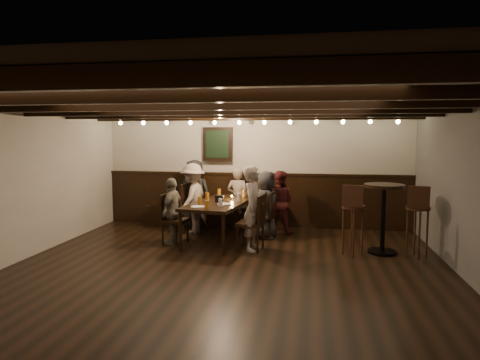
% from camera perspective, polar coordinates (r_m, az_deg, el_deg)
% --- Properties ---
extents(room, '(7.00, 7.00, 7.00)m').
position_cam_1_polar(room, '(7.92, -1.16, -0.30)').
color(room, black).
rests_on(room, ground).
extents(dining_table, '(1.13, 2.05, 0.73)m').
position_cam_1_polar(dining_table, '(7.85, -2.62, -3.31)').
color(dining_table, black).
rests_on(dining_table, floor).
extents(chair_left_near, '(0.50, 0.50, 0.98)m').
position_cam_1_polar(chair_left_near, '(8.59, -6.12, -5.04)').
color(chair_left_near, black).
rests_on(chair_left_near, floor).
extents(chair_left_far, '(0.46, 0.46, 0.90)m').
position_cam_1_polar(chair_left_far, '(7.80, -8.75, -6.41)').
color(chair_left_far, black).
rests_on(chair_left_far, floor).
extents(chair_right_near, '(0.45, 0.45, 0.88)m').
position_cam_1_polar(chair_right_near, '(8.15, 3.26, -5.86)').
color(chair_right_near, black).
rests_on(chair_right_near, floor).
extents(chair_right_far, '(0.49, 0.49, 0.95)m').
position_cam_1_polar(chair_right_far, '(7.29, 1.54, -7.09)').
color(chair_right_far, black).
rests_on(chair_right_far, floor).
extents(person_bench_left, '(0.76, 0.55, 1.43)m').
position_cam_1_polar(person_bench_left, '(9.00, -6.06, -1.84)').
color(person_bench_left, black).
rests_on(person_bench_left, floor).
extents(person_bench_centre, '(0.50, 0.37, 1.28)m').
position_cam_1_polar(person_bench_centre, '(8.84, -0.30, -2.47)').
color(person_bench_centre, gray).
rests_on(person_bench_centre, floor).
extents(person_bench_right, '(0.67, 0.55, 1.25)m').
position_cam_1_polar(person_bench_right, '(8.47, 5.21, -2.96)').
color(person_bench_right, '#581E20').
rests_on(person_bench_right, floor).
extents(person_left_near, '(0.63, 0.96, 1.39)m').
position_cam_1_polar(person_left_near, '(8.54, -6.33, -2.43)').
color(person_left_near, '#A09187').
rests_on(person_left_near, floor).
extents(person_left_far, '(0.38, 0.73, 1.19)m').
position_cam_1_polar(person_left_far, '(7.75, -9.00, -4.08)').
color(person_left_far, gray).
rests_on(person_left_far, floor).
extents(person_right_near, '(0.48, 0.67, 1.27)m').
position_cam_1_polar(person_right_near, '(8.07, 3.49, -3.31)').
color(person_right_near, '#2B2B2D').
rests_on(person_right_near, floor).
extents(person_right_far, '(0.41, 0.56, 1.43)m').
position_cam_1_polar(person_right_far, '(7.20, 1.78, -3.79)').
color(person_right_far, '#A4968A').
rests_on(person_right_far, floor).
extents(pint_a, '(0.07, 0.07, 0.14)m').
position_cam_1_polar(pint_a, '(8.58, -2.79, -1.64)').
color(pint_a, '#BF7219').
rests_on(pint_a, dining_table).
extents(pint_b, '(0.07, 0.07, 0.14)m').
position_cam_1_polar(pint_b, '(8.37, 0.50, -1.83)').
color(pint_b, '#BF7219').
rests_on(pint_b, dining_table).
extents(pint_c, '(0.07, 0.07, 0.14)m').
position_cam_1_polar(pint_c, '(8.03, -4.40, -2.17)').
color(pint_c, '#BF7219').
rests_on(pint_c, dining_table).
extents(pint_d, '(0.07, 0.07, 0.14)m').
position_cam_1_polar(pint_d, '(7.93, -0.09, -2.26)').
color(pint_d, silver).
rests_on(pint_d, dining_table).
extents(pint_e, '(0.07, 0.07, 0.14)m').
position_cam_1_polar(pint_e, '(7.50, -5.38, -2.77)').
color(pint_e, '#BF7219').
rests_on(pint_e, dining_table).
extents(pint_f, '(0.07, 0.07, 0.14)m').
position_cam_1_polar(pint_f, '(7.26, -2.62, -3.04)').
color(pint_f, silver).
rests_on(pint_f, dining_table).
extents(pint_g, '(0.07, 0.07, 0.14)m').
position_cam_1_polar(pint_g, '(7.08, -4.45, -3.28)').
color(pint_g, '#BF7219').
rests_on(pint_g, dining_table).
extents(plate_near, '(0.24, 0.24, 0.01)m').
position_cam_1_polar(plate_near, '(7.25, -5.63, -3.56)').
color(plate_near, white).
rests_on(plate_near, dining_table).
extents(plate_far, '(0.24, 0.24, 0.01)m').
position_cam_1_polar(plate_far, '(7.50, -2.11, -3.22)').
color(plate_far, white).
rests_on(plate_far, dining_table).
extents(condiment_caddy, '(0.15, 0.10, 0.12)m').
position_cam_1_polar(condiment_caddy, '(7.79, -2.75, -2.49)').
color(condiment_caddy, black).
rests_on(condiment_caddy, dining_table).
extents(candle, '(0.05, 0.05, 0.05)m').
position_cam_1_polar(candle, '(8.08, -1.10, -2.43)').
color(candle, beige).
rests_on(candle, dining_table).
extents(high_top_table, '(0.65, 0.65, 1.15)m').
position_cam_1_polar(high_top_table, '(7.38, 18.60, -3.58)').
color(high_top_table, black).
rests_on(high_top_table, floor).
extents(bar_stool_left, '(0.38, 0.40, 1.16)m').
position_cam_1_polar(bar_stool_left, '(7.18, 14.79, -6.34)').
color(bar_stool_left, '#331B10').
rests_on(bar_stool_left, floor).
extents(bar_stool_right, '(0.38, 0.40, 1.16)m').
position_cam_1_polar(bar_stool_right, '(7.39, 22.55, -6.25)').
color(bar_stool_right, '#331B10').
rests_on(bar_stool_right, floor).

